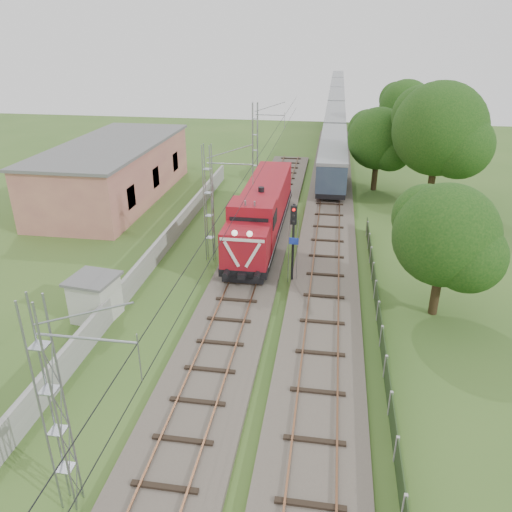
% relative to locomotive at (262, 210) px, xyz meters
% --- Properties ---
extents(ground, '(140.00, 140.00, 0.00)m').
position_rel_locomotive_xyz_m(ground, '(0.00, -16.27, -2.24)').
color(ground, '#355821').
rests_on(ground, ground).
extents(track_main, '(4.20, 70.00, 0.45)m').
position_rel_locomotive_xyz_m(track_main, '(0.00, -9.27, -2.06)').
color(track_main, '#6B6054').
rests_on(track_main, ground).
extents(track_side, '(4.20, 80.00, 0.45)m').
position_rel_locomotive_xyz_m(track_side, '(5.00, 3.73, -2.06)').
color(track_side, '#6B6054').
rests_on(track_side, ground).
extents(catenary, '(3.31, 70.00, 8.00)m').
position_rel_locomotive_xyz_m(catenary, '(-2.95, -4.27, 1.81)').
color(catenary, gray).
rests_on(catenary, ground).
extents(boundary_wall, '(0.25, 40.00, 1.50)m').
position_rel_locomotive_xyz_m(boundary_wall, '(-6.50, -4.27, -1.49)').
color(boundary_wall, '#9E9E99').
rests_on(boundary_wall, ground).
extents(station_building, '(8.40, 20.40, 5.22)m').
position_rel_locomotive_xyz_m(station_building, '(-15.00, 7.73, 0.39)').
color(station_building, tan).
rests_on(station_building, ground).
extents(fence, '(0.12, 32.00, 1.20)m').
position_rel_locomotive_xyz_m(fence, '(8.00, -13.27, -1.64)').
color(fence, black).
rests_on(fence, ground).
extents(locomotive, '(3.00, 17.13, 4.35)m').
position_rel_locomotive_xyz_m(locomotive, '(0.00, 0.00, 0.00)').
color(locomotive, black).
rests_on(locomotive, ground).
extents(coach_rake, '(2.83, 105.95, 3.28)m').
position_rel_locomotive_xyz_m(coach_rake, '(5.00, 61.38, 0.14)').
color(coach_rake, black).
rests_on(coach_rake, ground).
extents(signal_post, '(0.58, 0.45, 5.28)m').
position_rel_locomotive_xyz_m(signal_post, '(2.94, -7.21, 1.38)').
color(signal_post, black).
rests_on(signal_post, ground).
extents(relay_hut, '(2.71, 2.71, 2.50)m').
position_rel_locomotive_xyz_m(relay_hut, '(-7.40, -12.87, -0.98)').
color(relay_hut, beige).
rests_on(relay_hut, ground).
extents(tree_a, '(5.81, 5.54, 7.54)m').
position_rel_locomotive_xyz_m(tree_a, '(11.21, -9.53, 2.46)').
color(tree_a, '#3D2C19').
rests_on(tree_a, ground).
extents(tree_b, '(8.38, 7.98, 10.87)m').
position_rel_locomotive_xyz_m(tree_b, '(13.95, 9.92, 4.54)').
color(tree_b, '#3D2C19').
rests_on(tree_b, ground).
extents(tree_c, '(6.18, 5.89, 8.01)m').
position_rel_locomotive_xyz_m(tree_c, '(9.30, 14.24, 2.75)').
color(tree_c, '#3D2C19').
rests_on(tree_c, ground).
extents(tree_d, '(6.95, 6.62, 9.01)m').
position_rel_locomotive_xyz_m(tree_d, '(13.82, 32.30, 3.38)').
color(tree_d, '#3D2C19').
rests_on(tree_d, ground).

